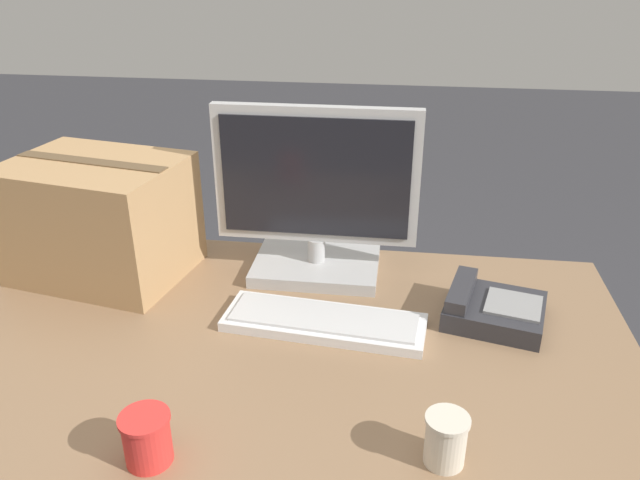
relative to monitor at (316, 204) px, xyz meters
The scene contains 7 objects.
office_desk 0.65m from the monitor, 120.40° to the right, with size 1.80×0.90×0.71m.
monitor is the anchor object (origin of this frame).
keyboard 0.31m from the monitor, 78.21° to the right, with size 0.45×0.19×0.03m.
desk_phone 0.48m from the monitor, 22.38° to the right, with size 0.25×0.23×0.08m.
paper_cup_left 0.71m from the monitor, 104.90° to the right, with size 0.08×0.08×0.09m.
paper_cup_right 0.70m from the monitor, 64.30° to the right, with size 0.07×0.07×0.09m.
cardboard_box 0.54m from the monitor, behind, with size 0.46×0.38×0.30m.
Camera 1 is at (0.38, -1.09, 1.49)m, focal length 35.00 mm.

